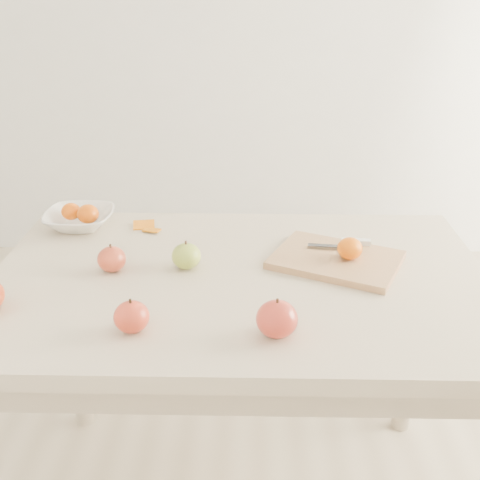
{
  "coord_description": "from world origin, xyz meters",
  "views": [
    {
      "loc": [
        0.03,
        -1.28,
        1.42
      ],
      "look_at": [
        0.0,
        0.05,
        0.82
      ],
      "focal_mm": 45.0,
      "sensor_mm": 36.0,
      "label": 1
    }
  ],
  "objects": [
    {
      "name": "table",
      "position": [
        0.0,
        0.0,
        0.65
      ],
      "size": [
        1.2,
        0.8,
        0.75
      ],
      "color": "beige",
      "rests_on": "ground"
    },
    {
      "name": "cutting_board",
      "position": [
        0.24,
        0.07,
        0.76
      ],
      "size": [
        0.37,
        0.33,
        0.02
      ],
      "primitive_type": "cube",
      "rotation": [
        0.0,
        0.0,
        -0.43
      ],
      "color": "tan",
      "rests_on": "table"
    },
    {
      "name": "board_tangerine",
      "position": [
        0.27,
        0.06,
        0.8
      ],
      "size": [
        0.06,
        0.06,
        0.05
      ],
      "primitive_type": "ellipsoid",
      "color": "#DA6507",
      "rests_on": "cutting_board"
    },
    {
      "name": "fruit_bowl",
      "position": [
        -0.46,
        0.29,
        0.77
      ],
      "size": [
        0.19,
        0.19,
        0.05
      ],
      "primitive_type": "imported",
      "color": "white",
      "rests_on": "table"
    },
    {
      "name": "bowl_tangerine_near",
      "position": [
        -0.49,
        0.3,
        0.79
      ],
      "size": [
        0.05,
        0.05,
        0.05
      ],
      "primitive_type": "ellipsoid",
      "color": "orange",
      "rests_on": "fruit_bowl"
    },
    {
      "name": "bowl_tangerine_far",
      "position": [
        -0.43,
        0.27,
        0.8
      ],
      "size": [
        0.06,
        0.06,
        0.05
      ],
      "primitive_type": "ellipsoid",
      "color": "#D84C07",
      "rests_on": "fruit_bowl"
    },
    {
      "name": "orange_peel_a",
      "position": [
        -0.28,
        0.29,
        0.75
      ],
      "size": [
        0.07,
        0.05,
        0.01
      ],
      "primitive_type": "cube",
      "rotation": [
        0.21,
        0.0,
        0.16
      ],
      "color": "orange",
      "rests_on": "table"
    },
    {
      "name": "orange_peel_b",
      "position": [
        -0.25,
        0.26,
        0.75
      ],
      "size": [
        0.05,
        0.04,
        0.01
      ],
      "primitive_type": "cube",
      "rotation": [
        -0.14,
        0.0,
        -0.21
      ],
      "color": "orange",
      "rests_on": "table"
    },
    {
      "name": "paring_knife",
      "position": [
        0.29,
        0.14,
        0.78
      ],
      "size": [
        0.17,
        0.05,
        0.01
      ],
      "color": "white",
      "rests_on": "cutting_board"
    },
    {
      "name": "apple_green",
      "position": [
        -0.13,
        0.04,
        0.78
      ],
      "size": [
        0.07,
        0.07,
        0.06
      ],
      "primitive_type": "ellipsoid",
      "color": "olive",
      "rests_on": "table"
    },
    {
      "name": "apple_red_b",
      "position": [
        -0.31,
        0.02,
        0.78
      ],
      "size": [
        0.07,
        0.07,
        0.06
      ],
      "primitive_type": "ellipsoid",
      "color": "maroon",
      "rests_on": "table"
    },
    {
      "name": "apple_red_e",
      "position": [
        0.08,
        -0.26,
        0.79
      ],
      "size": [
        0.08,
        0.08,
        0.08
      ],
      "primitive_type": "ellipsoid",
      "color": "maroon",
      "rests_on": "table"
    },
    {
      "name": "apple_red_c",
      "position": [
        -0.21,
        -0.25,
        0.78
      ],
      "size": [
        0.07,
        0.07,
        0.07
      ],
      "primitive_type": "ellipsoid",
      "color": "#9F0B13",
      "rests_on": "table"
    }
  ]
}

